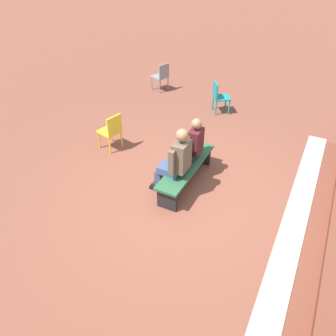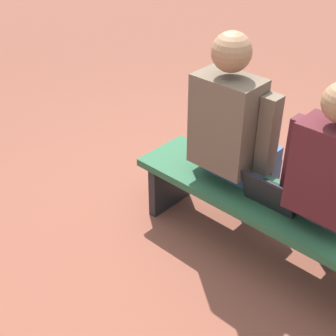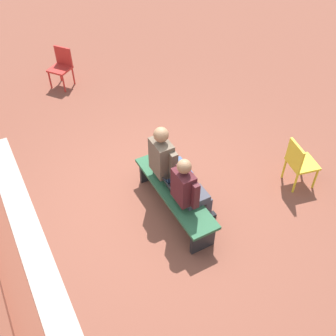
{
  "view_description": "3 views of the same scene",
  "coord_description": "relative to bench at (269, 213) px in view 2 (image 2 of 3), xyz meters",
  "views": [
    {
      "loc": [
        4.26,
        1.8,
        4.02
      ],
      "look_at": [
        0.0,
        -0.38,
        0.57
      ],
      "focal_mm": 35.0,
      "sensor_mm": 36.0,
      "label": 1
    },
    {
      "loc": [
        -1.43,
        1.8,
        2.11
      ],
      "look_at": [
        0.07,
        0.19,
        0.65
      ],
      "focal_mm": 50.0,
      "sensor_mm": 36.0,
      "label": 2
    },
    {
      "loc": [
        -3.85,
        1.8,
        4.64
      ],
      "look_at": [
        -0.37,
        -0.1,
        0.92
      ],
      "focal_mm": 42.0,
      "sensor_mm": 36.0,
      "label": 3
    }
  ],
  "objects": [
    {
      "name": "ground_plane",
      "position": [
        0.39,
        0.2,
        -0.35
      ],
      "size": [
        60.0,
        60.0,
        0.0
      ],
      "primitive_type": "plane",
      "color": "brown"
    },
    {
      "name": "bench",
      "position": [
        0.0,
        0.0,
        0.0
      ],
      "size": [
        1.8,
        0.44,
        0.45
      ],
      "color": "#285638",
      "rests_on": "ground"
    },
    {
      "name": "person_student",
      "position": [
        -0.3,
        -0.06,
        0.34
      ],
      "size": [
        0.51,
        0.64,
        1.29
      ],
      "color": "#383842",
      "rests_on": "ground"
    },
    {
      "name": "person_adult",
      "position": [
        0.33,
        -0.07,
        0.38
      ],
      "size": [
        0.57,
        0.71,
        1.38
      ],
      "color": "#384C75",
      "rests_on": "ground"
    },
    {
      "name": "laptop",
      "position": [
        -0.02,
        0.01,
        0.15
      ],
      "size": [
        0.32,
        0.29,
        0.21
      ],
      "color": "black",
      "rests_on": "bench"
    }
  ]
}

